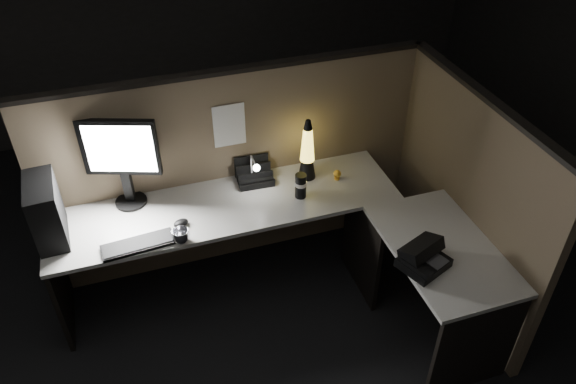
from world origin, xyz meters
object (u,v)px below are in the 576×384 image
object	(u,v)px
monitor	(121,154)
desk_phone	(422,257)
pc_tower	(46,211)
lava_lamp	(307,154)
keyboard	(138,245)

from	to	relation	value
monitor	desk_phone	world-z (taller)	monitor
pc_tower	desk_phone	world-z (taller)	pc_tower
pc_tower	lava_lamp	distance (m)	1.69
pc_tower	lava_lamp	xyz separation A→B (m)	(1.68, 0.10, -0.01)
monitor	pc_tower	bearing A→B (deg)	-138.39
keyboard	desk_phone	world-z (taller)	desk_phone
desk_phone	keyboard	bearing A→B (deg)	134.69
monitor	keyboard	world-z (taller)	monitor
keyboard	lava_lamp	bearing A→B (deg)	11.58
desk_phone	pc_tower	bearing A→B (deg)	133.61
pc_tower	keyboard	xyz separation A→B (m)	(0.48, -0.25, -0.19)
keyboard	monitor	bearing A→B (deg)	84.76
pc_tower	monitor	size ratio (longest dim) A/B	0.64
pc_tower	keyboard	world-z (taller)	pc_tower
lava_lamp	pc_tower	bearing A→B (deg)	-176.72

